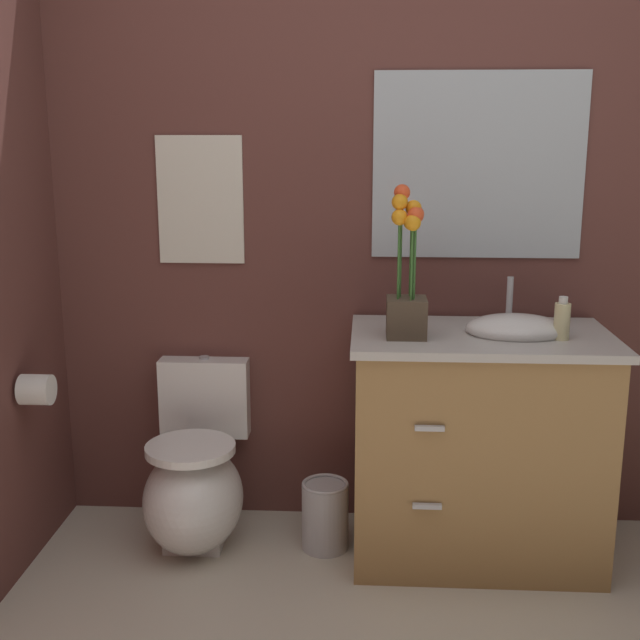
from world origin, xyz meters
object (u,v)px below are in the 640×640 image
at_px(soap_bottle, 562,320).
at_px(trash_bin, 325,515).
at_px(toilet, 196,483).
at_px(toilet_paper_roll, 36,390).
at_px(wall_poster, 200,200).
at_px(vanity_cabinet, 478,443).
at_px(flower_vase, 407,281).
at_px(wall_mirror, 478,166).

relative_size(soap_bottle, trash_bin, 0.56).
distance_m(toilet, trash_bin, 0.52).
bearing_deg(toilet_paper_roll, wall_poster, 41.86).
distance_m(toilet, soap_bottle, 1.51).
height_order(toilet, wall_poster, wall_poster).
bearing_deg(vanity_cabinet, soap_bottle, -14.94).
xyz_separation_m(flower_vase, wall_poster, (-0.80, 0.36, 0.25)).
relative_size(vanity_cabinet, flower_vase, 1.96).
relative_size(flower_vase, wall_mirror, 0.67).
height_order(flower_vase, trash_bin, flower_vase).
relative_size(flower_vase, soap_bottle, 3.51).
bearing_deg(toilet_paper_roll, vanity_cabinet, 6.09).
height_order(vanity_cabinet, flower_vase, flower_vase).
relative_size(vanity_cabinet, toilet_paper_roll, 9.52).
bearing_deg(flower_vase, soap_bottle, -0.45).
bearing_deg(wall_poster, wall_mirror, 0.00).
relative_size(toilet, vanity_cabinet, 0.66).
distance_m(soap_bottle, toilet_paper_roll, 1.87).
height_order(soap_bottle, trash_bin, soap_bottle).
relative_size(toilet, trash_bin, 2.54).
bearing_deg(toilet, trash_bin, -2.58).
bearing_deg(toilet, wall_poster, 90.00).
xyz_separation_m(vanity_cabinet, toilet_paper_roll, (-1.59, -0.17, 0.23)).
bearing_deg(flower_vase, vanity_cabinet, 13.19).
distance_m(trash_bin, wall_mirror, 1.46).
relative_size(trash_bin, wall_mirror, 0.34).
xyz_separation_m(flower_vase, soap_bottle, (0.54, -0.00, -0.13)).
bearing_deg(wall_mirror, toilet, -165.99).
bearing_deg(toilet_paper_roll, flower_vase, 4.55).
bearing_deg(soap_bottle, wall_mirror, 125.95).
distance_m(vanity_cabinet, soap_bottle, 0.56).
relative_size(vanity_cabinet, wall_poster, 2.11).
xyz_separation_m(vanity_cabinet, wall_mirror, (-0.00, 0.29, 1.00)).
xyz_separation_m(trash_bin, wall_poster, (-0.51, 0.29, 1.18)).
bearing_deg(wall_poster, toilet, -90.00).
distance_m(trash_bin, wall_poster, 1.32).
relative_size(toilet, toilet_paper_roll, 6.27).
bearing_deg(wall_poster, vanity_cabinet, -15.30).
distance_m(wall_poster, wall_mirror, 1.08).
bearing_deg(flower_vase, toilet_paper_roll, -175.45).
xyz_separation_m(vanity_cabinet, wall_poster, (-1.07, 0.29, 0.87)).
bearing_deg(trash_bin, vanity_cabinet, -0.37).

